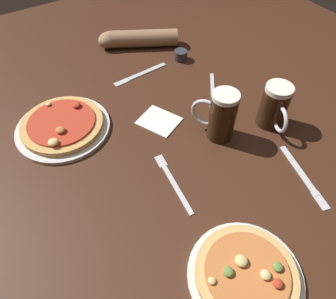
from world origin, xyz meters
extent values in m
cube|color=#3D2114|center=(0.00, 0.00, -0.01)|extent=(2.40, 2.40, 0.03)
cylinder|color=silver|center=(-0.06, -0.41, 0.01)|extent=(0.26, 0.26, 0.01)
cylinder|color=tan|center=(-0.06, -0.41, 0.02)|extent=(0.23, 0.23, 0.02)
cylinder|color=#C67038|center=(-0.06, -0.41, 0.03)|extent=(0.19, 0.19, 0.01)
ellipsoid|color=olive|center=(0.01, -0.44, 0.04)|extent=(0.02, 0.02, 0.01)
ellipsoid|color=#B73823|center=(-0.02, -0.46, 0.04)|extent=(0.02, 0.02, 0.01)
ellipsoid|color=#DBC67A|center=(-0.13, -0.38, 0.04)|extent=(0.02, 0.02, 0.01)
ellipsoid|color=#DBC67A|center=(-0.05, -0.38, 0.04)|extent=(0.03, 0.03, 0.01)
ellipsoid|color=olive|center=(-0.09, -0.38, 0.04)|extent=(0.02, 0.02, 0.01)
ellipsoid|color=#DBC67A|center=(-0.03, -0.43, 0.04)|extent=(0.02, 0.02, 0.01)
cylinder|color=silver|center=(-0.23, 0.28, 0.01)|extent=(0.30, 0.30, 0.01)
cylinder|color=tan|center=(-0.23, 0.28, 0.02)|extent=(0.26, 0.26, 0.02)
cylinder|color=#B73823|center=(-0.23, 0.28, 0.03)|extent=(0.22, 0.22, 0.01)
ellipsoid|color=#C67038|center=(-0.25, 0.23, 0.04)|extent=(0.03, 0.03, 0.01)
ellipsoid|color=#B73823|center=(-0.16, 0.31, 0.04)|extent=(0.03, 0.03, 0.01)
ellipsoid|color=#DBC67A|center=(-0.28, 0.19, 0.04)|extent=(0.03, 0.03, 0.02)
ellipsoid|color=#DBC67A|center=(-0.24, 0.37, 0.04)|extent=(0.02, 0.02, 0.01)
cylinder|color=black|center=(0.36, -0.07, 0.07)|extent=(0.09, 0.09, 0.13)
cylinder|color=white|center=(0.36, -0.07, 0.14)|extent=(0.08, 0.08, 0.02)
torus|color=silver|center=(0.34, -0.12, 0.07)|extent=(0.05, 0.08, 0.09)
cylinder|color=black|center=(0.18, -0.02, 0.08)|extent=(0.08, 0.08, 0.15)
cylinder|color=white|center=(0.18, -0.02, 0.16)|extent=(0.08, 0.08, 0.01)
torus|color=silver|center=(0.15, 0.02, 0.08)|extent=(0.06, 0.09, 0.10)
cylinder|color=#333338|center=(0.32, 0.40, 0.02)|extent=(0.05, 0.05, 0.04)
cube|color=white|center=(0.05, 0.14, 0.00)|extent=(0.15, 0.16, 0.01)
cube|color=silver|center=(0.31, 0.18, 0.00)|extent=(0.12, 0.15, 0.01)
cube|color=silver|center=(0.25, 0.09, 0.00)|extent=(0.05, 0.05, 0.00)
cube|color=silver|center=(0.29, -0.26, 0.00)|extent=(0.07, 0.18, 0.01)
cube|color=silver|center=(0.26, -0.37, 0.00)|extent=(0.04, 0.06, 0.00)
cube|color=silver|center=(-0.05, -0.12, 0.00)|extent=(0.04, 0.18, 0.01)
cube|color=silver|center=(-0.03, -0.01, 0.00)|extent=(0.03, 0.05, 0.00)
cube|color=silver|center=(0.16, 0.40, 0.00)|extent=(0.19, 0.03, 0.01)
cube|color=silver|center=(0.05, 0.39, 0.00)|extent=(0.06, 0.03, 0.00)
cylinder|color=#936B4C|center=(0.25, 0.57, 0.04)|extent=(0.29, 0.20, 0.07)
ellipsoid|color=#936B4C|center=(0.12, 0.64, 0.04)|extent=(0.10, 0.08, 0.06)
camera|label=1|loc=(-0.34, -0.52, 0.73)|focal=33.43mm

